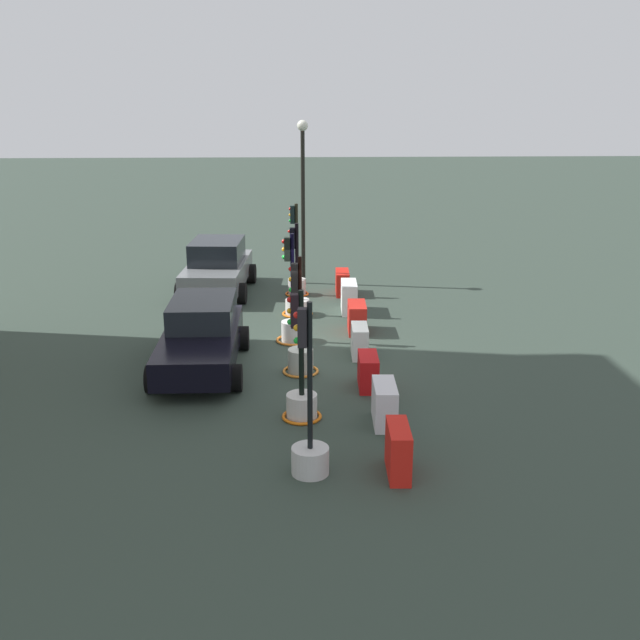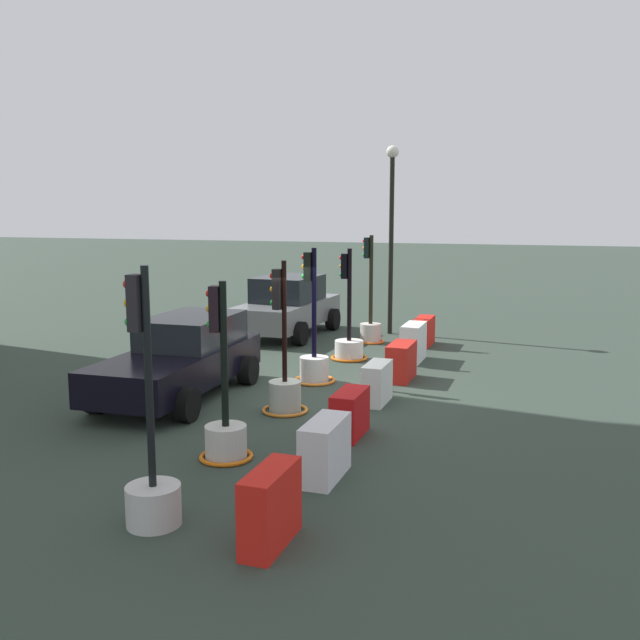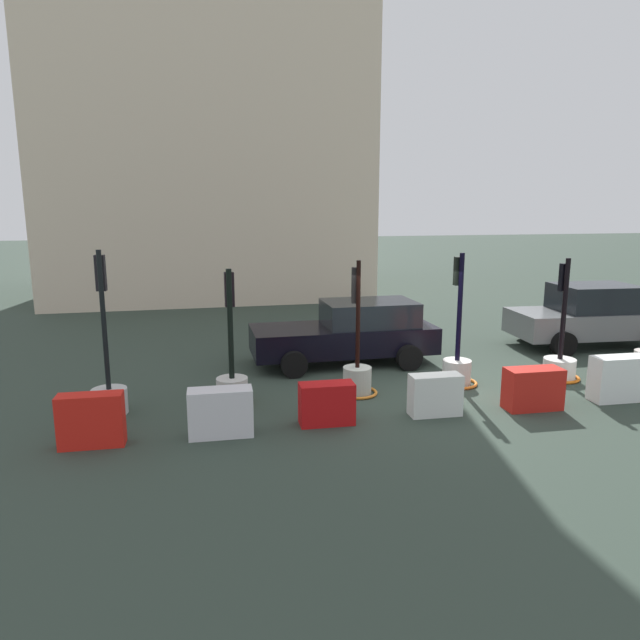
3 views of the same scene
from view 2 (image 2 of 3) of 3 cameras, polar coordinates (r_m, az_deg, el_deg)
The scene contains 17 objects.
ground_plane at distance 14.20m, azimuth 0.07°, elevation -6.29°, with size 120.00×120.00×0.00m, color #2F3C33.
traffic_light_0 at distance 8.87m, azimuth -13.34°, elevation -12.20°, with size 0.66×0.66×3.11m.
traffic_light_1 at distance 10.88m, azimuth -7.62°, elevation -8.47°, with size 0.82×0.82×2.70m.
traffic_light_2 at distance 13.19m, azimuth -2.88°, elevation -5.31°, with size 0.86×0.86×2.81m.
traffic_light_3 at distance 15.39m, azimuth -0.51°, elevation -3.18°, with size 0.92×0.92×2.90m.
traffic_light_4 at distance 17.69m, azimuth 2.32°, elevation -1.87°, with size 0.92×0.92×2.75m.
traffic_light_5 at distance 19.89m, azimuth 4.05°, elevation -0.30°, with size 0.77×0.77×2.99m.
construction_barrier_0 at distance 8.23m, azimuth -3.99°, elevation -14.74°, with size 1.05×0.40×0.89m.
construction_barrier_1 at distance 10.08m, azimuth 0.41°, elevation -10.33°, with size 1.11×0.48×0.83m.
construction_barrier_2 at distance 11.86m, azimuth 2.40°, elevation -7.50°, with size 1.00×0.46×0.76m.
construction_barrier_3 at distance 13.83m, azimuth 4.59°, elevation -5.06°, with size 0.99×0.43×0.78m.
construction_barrier_4 at distance 15.70m, azimuth 6.52°, elevation -3.33°, with size 1.11×0.52×0.81m.
construction_barrier_5 at distance 17.62m, azimuth 7.48°, elevation -1.81°, with size 1.17×0.49×0.92m.
construction_barrier_6 at distance 19.67m, azimuth 8.33°, elevation -0.91°, with size 1.14×0.46×0.77m.
car_black_sedan at distance 14.51m, azimuth -11.03°, elevation -2.95°, with size 4.53×2.12×1.56m.
car_grey_saloon at distance 20.96m, azimuth -2.65°, elevation 1.12°, with size 4.40×2.43×1.74m.
street_lamp_post at distance 21.08m, azimuth 5.75°, elevation 8.25°, with size 0.36×0.36×5.50m.
Camera 2 is at (-13.10, -3.95, 3.77)m, focal length 39.95 mm.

